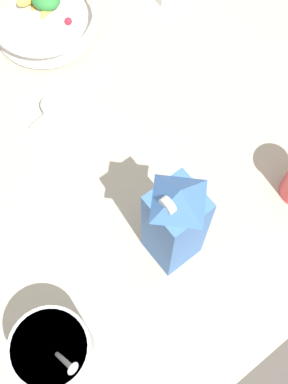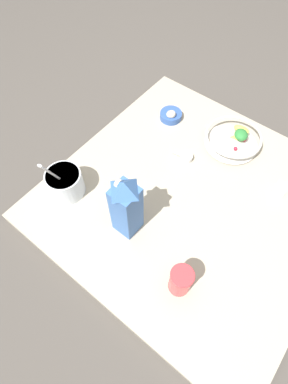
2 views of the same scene
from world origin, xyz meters
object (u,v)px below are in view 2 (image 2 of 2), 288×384
(milk_carton, at_px, (126,207))
(garlic_bowl, at_px, (171,115))
(yogurt_tub, at_px, (65,182))
(fruit_bowl, at_px, (233,139))
(spice_jar, at_px, (280,189))
(drinking_cup, at_px, (181,280))

(milk_carton, distance_m, garlic_bowl, 0.61)
(milk_carton, xyz_separation_m, yogurt_tub, (0.03, -0.29, -0.09))
(fruit_bowl, distance_m, yogurt_tub, 0.74)
(fruit_bowl, height_order, spice_jar, fruit_bowl)
(yogurt_tub, relative_size, drinking_cup, 2.05)
(drinking_cup, xyz_separation_m, garlic_bowl, (-0.62, -0.48, -0.05))
(fruit_bowl, bearing_deg, milk_carton, -10.11)
(milk_carton, bearing_deg, garlic_bowl, -159.98)
(fruit_bowl, xyz_separation_m, drinking_cup, (0.66, 0.17, 0.03))
(spice_jar, bearing_deg, milk_carton, -37.40)
(yogurt_tub, relative_size, garlic_bowl, 2.59)
(fruit_bowl, relative_size, garlic_bowl, 2.40)
(fruit_bowl, relative_size, drinking_cup, 1.90)
(yogurt_tub, xyz_separation_m, drinking_cup, (0.04, 0.57, 0.01))
(fruit_bowl, relative_size, yogurt_tub, 0.92)
(milk_carton, bearing_deg, spice_jar, 142.60)
(milk_carton, height_order, drinking_cup, milk_carton)
(milk_carton, bearing_deg, drinking_cup, 76.64)
(drinking_cup, bearing_deg, garlic_bowl, -142.27)
(fruit_bowl, xyz_separation_m, spice_jar, (0.09, 0.28, -0.02))
(milk_carton, bearing_deg, yogurt_tub, -83.94)
(fruit_bowl, height_order, garlic_bowl, fruit_bowl)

